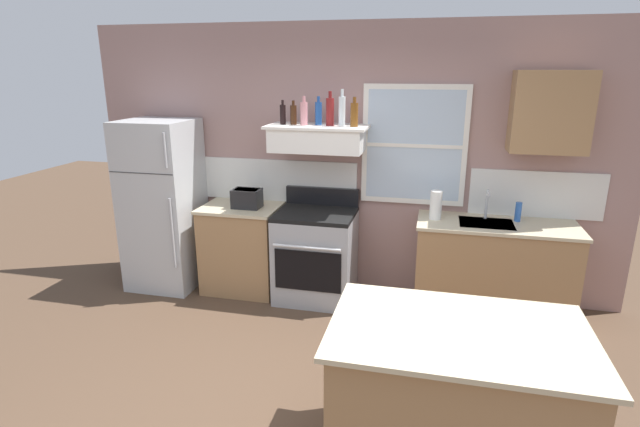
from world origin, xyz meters
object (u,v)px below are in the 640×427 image
object	(u,v)px
bottle_red_label_wine	(330,111)
paper_towel_roll	(436,205)
bottle_blue_liqueur	(318,113)
bottle_clear_tall	(342,111)
toaster	(247,198)
bottle_balsamic_dark	(283,114)
bottle_amber_wine	(354,114)
stove_range	(316,254)
bottle_rose_pink	(304,113)
dish_soap_bottle	(518,212)
refrigerator	(163,205)
bottle_brown_stout	(293,114)
kitchen_island	(453,400)

from	to	relation	value
bottle_red_label_wine	paper_towel_roll	distance (m)	1.32
bottle_blue_liqueur	bottle_clear_tall	size ratio (longest dim) A/B	0.79
toaster	bottle_balsamic_dark	size ratio (longest dim) A/B	1.29
bottle_amber_wine	paper_towel_roll	distance (m)	1.13
stove_range	bottle_rose_pink	size ratio (longest dim) A/B	4.04
bottle_amber_wine	dish_soap_bottle	distance (m)	1.75
stove_range	bottle_amber_wine	world-z (taller)	bottle_amber_wine
bottle_balsamic_dark	bottle_amber_wine	world-z (taller)	bottle_amber_wine
refrigerator	bottle_blue_liqueur	distance (m)	1.92
bottle_balsamic_dark	bottle_clear_tall	xyz separation A→B (m)	(0.58, -0.02, 0.05)
bottle_brown_stout	bottle_rose_pink	bearing A→B (deg)	-16.60
toaster	bottle_balsamic_dark	bearing A→B (deg)	13.51
bottle_blue_liqueur	bottle_red_label_wine	distance (m)	0.13
toaster	bottle_brown_stout	bearing A→B (deg)	10.78
dish_soap_bottle	kitchen_island	distance (m)	2.29
bottle_blue_liqueur	bottle_clear_tall	world-z (taller)	bottle_clear_tall
bottle_clear_tall	kitchen_island	bearing A→B (deg)	-63.00
bottle_brown_stout	bottle_clear_tall	distance (m)	0.48
bottle_clear_tall	kitchen_island	world-z (taller)	bottle_clear_tall
bottle_clear_tall	paper_towel_roll	world-z (taller)	bottle_clear_tall
bottle_brown_stout	bottle_amber_wine	size ratio (longest dim) A/B	0.84
toaster	bottle_blue_liqueur	size ratio (longest dim) A/B	1.12
refrigerator	bottle_rose_pink	xyz separation A→B (m)	(1.52, 0.08, 0.98)
refrigerator	stove_range	world-z (taller)	refrigerator
bottle_blue_liqueur	paper_towel_roll	distance (m)	1.40
bottle_blue_liqueur	bottle_amber_wine	xyz separation A→B (m)	(0.36, -0.08, 0.00)
refrigerator	bottle_amber_wine	bearing A→B (deg)	1.88
bottle_brown_stout	bottle_clear_tall	size ratio (longest dim) A/B	0.67
bottle_rose_pink	bottle_amber_wine	xyz separation A→B (m)	(0.48, -0.01, -0.00)
kitchen_island	bottle_brown_stout	bearing A→B (deg)	126.15
refrigerator	bottle_balsamic_dark	size ratio (longest dim) A/B	7.69
bottle_balsamic_dark	bottle_brown_stout	xyz separation A→B (m)	(0.11, 0.00, -0.00)
toaster	bottle_red_label_wine	bearing A→B (deg)	5.48
bottle_brown_stout	kitchen_island	distance (m)	2.95
refrigerator	toaster	bearing A→B (deg)	1.35
stove_range	bottle_brown_stout	world-z (taller)	bottle_brown_stout
bottle_balsamic_dark	toaster	bearing A→B (deg)	-166.49
bottle_brown_stout	bottle_rose_pink	size ratio (longest dim) A/B	0.84
toaster	bottle_clear_tall	distance (m)	1.30
dish_soap_bottle	toaster	bearing A→B (deg)	-176.95
bottle_blue_liqueur	bottle_amber_wine	size ratio (longest dim) A/B	0.99
stove_range	bottle_clear_tall	xyz separation A→B (m)	(0.24, 0.07, 1.42)
bottle_balsamic_dark	bottle_rose_pink	xyz separation A→B (m)	(0.22, -0.03, 0.02)
toaster	bottle_clear_tall	bearing A→B (deg)	4.20
kitchen_island	stove_range	bearing A→B (deg)	122.79
stove_range	kitchen_island	bearing A→B (deg)	-57.21
bottle_brown_stout	paper_towel_roll	xyz separation A→B (m)	(1.38, -0.05, -0.80)
bottle_rose_pink	bottle_clear_tall	world-z (taller)	bottle_clear_tall
kitchen_island	toaster	bearing A→B (deg)	135.00
bottle_red_label_wine	bottle_clear_tall	world-z (taller)	bottle_clear_tall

